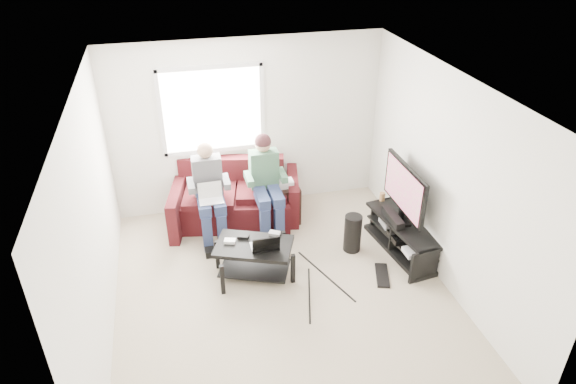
{
  "coord_description": "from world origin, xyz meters",
  "views": [
    {
      "loc": [
        -1.11,
        -4.71,
        4.23
      ],
      "look_at": [
        0.2,
        0.6,
        1.08
      ],
      "focal_mm": 32.0,
      "sensor_mm": 36.0,
      "label": 1
    }
  ],
  "objects_px": {
    "tv": "(404,190)",
    "coffee_table": "(254,253)",
    "end_table": "(285,202)",
    "sofa": "(236,200)",
    "subwoofer": "(353,233)",
    "tv_stand": "(402,238)"
  },
  "relations": [
    {
      "from": "tv_stand",
      "to": "subwoofer",
      "type": "xyz_separation_m",
      "value": [
        -0.65,
        0.18,
        0.07
      ]
    },
    {
      "from": "tv",
      "to": "subwoofer",
      "type": "height_order",
      "value": "tv"
    },
    {
      "from": "coffee_table",
      "to": "subwoofer",
      "type": "relative_size",
      "value": 2.03
    },
    {
      "from": "coffee_table",
      "to": "end_table",
      "type": "bearing_deg",
      "value": 59.38
    },
    {
      "from": "tv",
      "to": "sofa",
      "type": "bearing_deg",
      "value": 148.9
    },
    {
      "from": "coffee_table",
      "to": "subwoofer",
      "type": "xyz_separation_m",
      "value": [
        1.4,
        0.22,
        -0.08
      ]
    },
    {
      "from": "tv_stand",
      "to": "end_table",
      "type": "relative_size",
      "value": 2.06
    },
    {
      "from": "sofa",
      "to": "coffee_table",
      "type": "bearing_deg",
      "value": -89.34
    },
    {
      "from": "subwoofer",
      "to": "end_table",
      "type": "bearing_deg",
      "value": 126.76
    },
    {
      "from": "sofa",
      "to": "tv_stand",
      "type": "xyz_separation_m",
      "value": [
        2.06,
        -1.34,
        -0.13
      ]
    },
    {
      "from": "tv",
      "to": "end_table",
      "type": "relative_size",
      "value": 1.63
    },
    {
      "from": "coffee_table",
      "to": "sofa",
      "type": "bearing_deg",
      "value": 90.66
    },
    {
      "from": "sofa",
      "to": "subwoofer",
      "type": "relative_size",
      "value": 3.84
    },
    {
      "from": "tv",
      "to": "coffee_table",
      "type": "bearing_deg",
      "value": -176.28
    },
    {
      "from": "tv_stand",
      "to": "subwoofer",
      "type": "bearing_deg",
      "value": 164.09
    },
    {
      "from": "sofa",
      "to": "coffee_table",
      "type": "relative_size",
      "value": 1.89
    },
    {
      "from": "tv_stand",
      "to": "tv",
      "type": "xyz_separation_m",
      "value": [
        -0.0,
        0.1,
        0.7
      ]
    },
    {
      "from": "tv_stand",
      "to": "coffee_table",
      "type": "bearing_deg",
      "value": -179.08
    },
    {
      "from": "sofa",
      "to": "coffee_table",
      "type": "distance_m",
      "value": 1.38
    },
    {
      "from": "tv_stand",
      "to": "end_table",
      "type": "xyz_separation_m",
      "value": [
        -1.36,
        1.13,
        0.1
      ]
    },
    {
      "from": "tv",
      "to": "end_table",
      "type": "height_order",
      "value": "tv"
    },
    {
      "from": "sofa",
      "to": "coffee_table",
      "type": "xyz_separation_m",
      "value": [
        0.02,
        -1.38,
        0.02
      ]
    }
  ]
}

